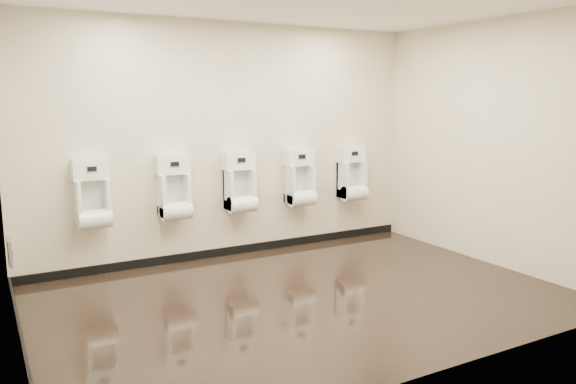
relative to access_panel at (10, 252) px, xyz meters
name	(u,v)px	position (x,y,z in m)	size (l,w,h in m)	color
ground	(304,297)	(2.48, -1.20, -0.50)	(5.00, 3.50, 0.00)	black
back_wall	(230,141)	(2.48, 0.55, 0.90)	(5.00, 0.02, 2.80)	beige
front_wall	(440,177)	(2.48, -2.95, 0.90)	(5.00, 0.02, 2.80)	beige
left_wall	(6,171)	(-0.02, -1.20, 0.90)	(0.02, 3.50, 2.80)	beige
right_wall	(492,144)	(4.98, -1.20, 0.90)	(0.02, 3.50, 2.80)	beige
tile_overlay_left	(7,171)	(-0.01, -1.20, 0.90)	(0.01, 3.50, 2.80)	white
skirting_back	(233,250)	(2.48, 0.54, -0.45)	(5.00, 0.02, 0.10)	black
skirting_left	(23,347)	(-0.01, -1.20, -0.45)	(0.02, 3.50, 0.10)	black
access_panel	(10,252)	(0.00, 0.00, 0.00)	(0.04, 0.25, 0.25)	#9E9EA3
urinal_0	(93,199)	(0.84, 0.42, 0.36)	(0.38, 0.29, 0.72)	white
urinal_1	(174,192)	(1.73, 0.42, 0.36)	(0.38, 0.29, 0.72)	white
urinal_2	(240,187)	(2.54, 0.42, 0.36)	(0.38, 0.29, 0.72)	white
urinal_3	(300,182)	(3.38, 0.42, 0.36)	(0.38, 0.29, 0.72)	white
urinal_4	(352,177)	(4.19, 0.42, 0.36)	(0.38, 0.29, 0.72)	white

